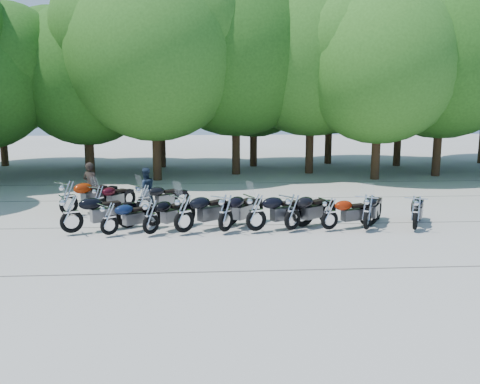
{
  "coord_description": "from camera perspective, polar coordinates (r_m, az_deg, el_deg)",
  "views": [
    {
      "loc": [
        -1.04,
        -14.49,
        4.01
      ],
      "look_at": [
        0.0,
        1.5,
        1.1
      ],
      "focal_mm": 38.0,
      "sensor_mm": 36.0,
      "label": 1
    }
  ],
  "objects": [
    {
      "name": "tree_13",
      "position": [
        32.95,
        10.15,
        13.66
      ],
      "size": [
        8.31,
        8.31,
        10.2
      ],
      "color": "#3A2614",
      "rests_on": "ground"
    },
    {
      "name": "tree_6",
      "position": [
        26.79,
        15.45,
        13.79
      ],
      "size": [
        8.0,
        8.0,
        9.82
      ],
      "color": "#3A2614",
      "rests_on": "ground"
    },
    {
      "name": "motorcycle_5",
      "position": [
        15.41,
        1.83,
        -2.18
      ],
      "size": [
        2.51,
        1.66,
        1.37
      ],
      "primitive_type": null,
      "rotation": [
        0.0,
        0.0,
        1.99
      ],
      "color": "black",
      "rests_on": "ground"
    },
    {
      "name": "motorcycle_6",
      "position": [
        15.63,
        5.93,
        -2.13
      ],
      "size": [
        2.29,
        1.99,
        1.32
      ],
      "primitive_type": null,
      "rotation": [
        0.0,
        0.0,
        2.23
      ],
      "color": "black",
      "rests_on": "ground"
    },
    {
      "name": "motorcycle_9",
      "position": [
        16.51,
        19.14,
        -2.1
      ],
      "size": [
        1.61,
        2.29,
        1.26
      ],
      "primitive_type": null,
      "rotation": [
        0.0,
        0.0,
        2.67
      ],
      "color": "black",
      "rests_on": "ground"
    },
    {
      "name": "motorcycle_10",
      "position": [
        18.52,
        -18.72,
        -0.51
      ],
      "size": [
        2.23,
        2.41,
        1.43
      ],
      "primitive_type": null,
      "rotation": [
        0.0,
        0.0,
        2.43
      ],
      "color": "maroon",
      "rests_on": "ground"
    },
    {
      "name": "rider_0",
      "position": [
        19.7,
        -16.4,
        0.71
      ],
      "size": [
        0.75,
        0.64,
        1.75
      ],
      "primitive_type": "imported",
      "rotation": [
        0.0,
        0.0,
        2.72
      ],
      "color": "black",
      "rests_on": "ground"
    },
    {
      "name": "motorcycle_12",
      "position": [
        18.12,
        -10.75,
        -0.69
      ],
      "size": [
        2.15,
        1.82,
        1.23
      ],
      "primitive_type": null,
      "rotation": [
        0.0,
        0.0,
        2.2
      ],
      "color": "black",
      "rests_on": "ground"
    },
    {
      "name": "motorcycle_1",
      "position": [
        15.5,
        -14.48,
        -2.82
      ],
      "size": [
        2.01,
        1.74,
        1.16
      ],
      "primitive_type": null,
      "rotation": [
        0.0,
        0.0,
        2.23
      ],
      "color": "#0C1837",
      "rests_on": "ground"
    },
    {
      "name": "tree_3",
      "position": [
        25.96,
        -9.65,
        15.26
      ],
      "size": [
        8.7,
        8.7,
        10.67
      ],
      "color": "#3A2614",
      "rests_on": "ground"
    },
    {
      "name": "tree_2",
      "position": [
        28.06,
        -16.93,
        12.51
      ],
      "size": [
        7.31,
        7.31,
        8.97
      ],
      "color": "#3A2614",
      "rests_on": "ground"
    },
    {
      "name": "tree_11",
      "position": [
        31.07,
        -8.97,
        12.9
      ],
      "size": [
        7.56,
        7.56,
        9.28
      ],
      "color": "#3A2614",
      "rests_on": "ground"
    },
    {
      "name": "tree_10",
      "position": [
        32.33,
        -17.11,
        12.76
      ],
      "size": [
        7.78,
        7.78,
        9.55
      ],
      "color": "#3A2614",
      "rests_on": "ground"
    },
    {
      "name": "motorcycle_3",
      "position": [
        15.3,
        -6.32,
        -2.28
      ],
      "size": [
        2.42,
        2.07,
        1.39
      ],
      "primitive_type": null,
      "rotation": [
        0.0,
        0.0,
        2.21
      ],
      "color": "black",
      "rests_on": "ground"
    },
    {
      "name": "tree_7",
      "position": [
        29.08,
        21.9,
        14.26
      ],
      "size": [
        8.79,
        8.79,
        10.79
      ],
      "color": "#3A2614",
      "rests_on": "ground"
    },
    {
      "name": "rider_1",
      "position": [
        18.94,
        -10.58,
        0.33
      ],
      "size": [
        0.94,
        0.84,
        1.58
      ],
      "primitive_type": "imported",
      "rotation": [
        0.0,
        0.0,
        3.52
      ],
      "color": "#1E2D40",
      "rests_on": "ground"
    },
    {
      "name": "motorcycle_4",
      "position": [
        15.34,
        -1.63,
        -2.25
      ],
      "size": [
        2.04,
        2.36,
        1.36
      ],
      "primitive_type": null,
      "rotation": [
        0.0,
        0.0,
        2.49
      ],
      "color": "black",
      "rests_on": "ground"
    },
    {
      "name": "motorcycle_7",
      "position": [
        15.87,
        10.05,
        -2.29
      ],
      "size": [
        2.2,
        1.36,
        1.19
      ],
      "primitive_type": null,
      "rotation": [
        0.0,
        0.0,
        1.94
      ],
      "color": "maroon",
      "rests_on": "ground"
    },
    {
      "name": "tree_4",
      "position": [
        27.75,
        -0.47,
        15.71
      ],
      "size": [
        9.13,
        9.13,
        11.2
      ],
      "color": "#3A2614",
      "rests_on": "ground"
    },
    {
      "name": "motorcycle_8",
      "position": [
        16.09,
        14.13,
        -2.07
      ],
      "size": [
        1.74,
        2.36,
        1.3
      ],
      "primitive_type": null,
      "rotation": [
        0.0,
        0.0,
        2.63
      ],
      "color": "black",
      "rests_on": "ground"
    },
    {
      "name": "motorcycle_11",
      "position": [
        18.57,
        -15.57,
        -0.71
      ],
      "size": [
        1.7,
        2.07,
        1.18
      ],
      "primitive_type": null,
      "rotation": [
        0.0,
        0.0,
        2.54
      ],
      "color": "#33070F",
      "rests_on": "ground"
    },
    {
      "name": "tree_14",
      "position": [
        32.8,
        17.69,
        12.99
      ],
      "size": [
        8.02,
        8.02,
        9.84
      ],
      "color": "#3A2614",
      "rests_on": "ground"
    },
    {
      "name": "tree_5",
      "position": [
        28.38,
        8.07,
        15.37
      ],
      "size": [
        9.04,
        9.04,
        11.1
      ],
      "color": "#3A2614",
      "rests_on": "ground"
    },
    {
      "name": "motorcycle_0",
      "position": [
        15.99,
        -18.42,
        -2.22
      ],
      "size": [
        2.51,
        1.81,
        1.38
      ],
      "primitive_type": null,
      "rotation": [
        0.0,
        0.0,
        2.06
      ],
      "color": "black",
      "rests_on": "ground"
    },
    {
      "name": "motorcycle_2",
      "position": [
        15.31,
        -10.0,
        -2.65
      ],
      "size": [
        1.94,
        2.11,
        1.25
      ],
      "primitive_type": null,
      "rotation": [
        0.0,
        0.0,
        2.44
      ],
      "color": "black",
      "rests_on": "ground"
    },
    {
      "name": "ground",
      "position": [
        15.07,
        0.37,
        -5.14
      ],
      "size": [
        90.0,
        90.0,
        0.0
      ],
      "primitive_type": "plane",
      "color": "gray",
      "rests_on": "ground"
    },
    {
      "name": "tree_12",
      "position": [
        31.14,
        1.56,
        13.44
      ],
      "size": [
        7.88,
        7.88,
        9.67
      ],
      "color": "#3A2614",
      "rests_on": "ground"
    }
  ]
}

